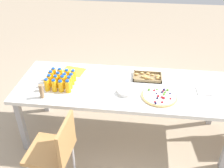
% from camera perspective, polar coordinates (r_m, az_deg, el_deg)
% --- Properties ---
extents(ground_plane, '(12.00, 12.00, 0.00)m').
position_cam_1_polar(ground_plane, '(3.27, 2.53, -11.29)').
color(ground_plane, tan).
extents(party_table, '(2.38, 0.88, 0.74)m').
position_cam_1_polar(party_table, '(2.83, 2.87, -1.40)').
color(party_table, silver).
rests_on(party_table, ground_plane).
extents(chair_near_left, '(0.43, 0.43, 0.83)m').
position_cam_1_polar(chair_near_left, '(2.48, -12.49, -13.97)').
color(chair_near_left, '#B7844C').
rests_on(chair_near_left, ground_plane).
extents(juice_bottle_0, '(0.06, 0.06, 0.14)m').
position_cam_1_polar(juice_bottle_0, '(2.77, -14.43, -0.20)').
color(juice_bottle_0, '#FAAC14').
rests_on(juice_bottle_0, party_table).
extents(juice_bottle_1, '(0.05, 0.05, 0.14)m').
position_cam_1_polar(juice_bottle_1, '(2.74, -12.87, -0.36)').
color(juice_bottle_1, '#F9AF14').
rests_on(juice_bottle_1, party_table).
extents(juice_bottle_2, '(0.06, 0.06, 0.13)m').
position_cam_1_polar(juice_bottle_2, '(2.73, -11.43, -0.48)').
color(juice_bottle_2, '#FAAC14').
rests_on(juice_bottle_2, party_table).
extents(juice_bottle_3, '(0.06, 0.06, 0.15)m').
position_cam_1_polar(juice_bottle_3, '(2.70, -9.88, -0.54)').
color(juice_bottle_3, '#F8AB14').
rests_on(juice_bottle_3, party_table).
extents(juice_bottle_4, '(0.06, 0.06, 0.15)m').
position_cam_1_polar(juice_bottle_4, '(2.83, -13.85, 0.70)').
color(juice_bottle_4, '#F8AF14').
rests_on(juice_bottle_4, party_table).
extents(juice_bottle_5, '(0.06, 0.06, 0.15)m').
position_cam_1_polar(juice_bottle_5, '(2.80, -12.46, 0.52)').
color(juice_bottle_5, '#F9AE14').
rests_on(juice_bottle_5, party_table).
extents(juice_bottle_6, '(0.06, 0.06, 0.15)m').
position_cam_1_polar(juice_bottle_6, '(2.78, -10.96, 0.46)').
color(juice_bottle_6, '#F8AD14').
rests_on(juice_bottle_6, party_table).
extents(juice_bottle_7, '(0.06, 0.06, 0.15)m').
position_cam_1_polar(juice_bottle_7, '(2.76, -9.54, 0.31)').
color(juice_bottle_7, '#F9AC14').
rests_on(juice_bottle_7, party_table).
extents(juice_bottle_8, '(0.06, 0.06, 0.15)m').
position_cam_1_polar(juice_bottle_8, '(2.89, -13.48, 1.52)').
color(juice_bottle_8, '#FAAC14').
rests_on(juice_bottle_8, party_table).
extents(juice_bottle_9, '(0.06, 0.06, 0.14)m').
position_cam_1_polar(juice_bottle_9, '(2.86, -11.93, 1.29)').
color(juice_bottle_9, '#FBAD14').
rests_on(juice_bottle_9, party_table).
extents(juice_bottle_10, '(0.06, 0.06, 0.13)m').
position_cam_1_polar(juice_bottle_10, '(2.84, -10.57, 1.14)').
color(juice_bottle_10, '#F9AF14').
rests_on(juice_bottle_10, party_table).
extents(juice_bottle_11, '(0.06, 0.06, 0.14)m').
position_cam_1_polar(juice_bottle_11, '(2.82, -9.08, 1.05)').
color(juice_bottle_11, '#FBAC14').
rests_on(juice_bottle_11, party_table).
extents(juice_bottle_12, '(0.06, 0.06, 0.15)m').
position_cam_1_polar(juice_bottle_12, '(2.94, -12.93, 2.21)').
color(juice_bottle_12, '#FBAF14').
rests_on(juice_bottle_12, party_table).
extents(juice_bottle_13, '(0.05, 0.05, 0.15)m').
position_cam_1_polar(juice_bottle_13, '(2.92, -11.59, 2.12)').
color(juice_bottle_13, '#FAAB14').
rests_on(juice_bottle_13, party_table).
extents(juice_bottle_14, '(0.06, 0.06, 0.14)m').
position_cam_1_polar(juice_bottle_14, '(2.91, -10.06, 2.01)').
color(juice_bottle_14, '#FAAC14').
rests_on(juice_bottle_14, party_table).
extents(juice_bottle_15, '(0.06, 0.06, 0.14)m').
position_cam_1_polar(juice_bottle_15, '(2.88, -8.65, 1.89)').
color(juice_bottle_15, '#FAAE14').
rests_on(juice_bottle_15, party_table).
extents(fruit_pizza, '(0.37, 0.37, 0.05)m').
position_cam_1_polar(fruit_pizza, '(2.66, 10.63, -2.62)').
color(fruit_pizza, tan).
rests_on(fruit_pizza, party_table).
extents(snack_tray, '(0.33, 0.21, 0.04)m').
position_cam_1_polar(snack_tray, '(2.95, 8.02, 1.58)').
color(snack_tray, olive).
rests_on(snack_tray, party_table).
extents(plate_stack, '(0.17, 0.17, 0.04)m').
position_cam_1_polar(plate_stack, '(2.67, 3.07, -1.76)').
color(plate_stack, silver).
rests_on(plate_stack, party_table).
extents(napkin_stack, '(0.15, 0.15, 0.01)m').
position_cam_1_polar(napkin_stack, '(2.87, 20.02, -1.50)').
color(napkin_stack, white).
rests_on(napkin_stack, party_table).
extents(cardboard_tube, '(0.04, 0.04, 0.15)m').
position_cam_1_polar(cardboard_tube, '(2.67, -15.57, -1.58)').
color(cardboard_tube, '#9E7A56').
rests_on(cardboard_tube, party_table).
extents(paper_folder, '(0.29, 0.24, 0.01)m').
position_cam_1_polar(paper_folder, '(3.09, -8.71, 2.87)').
color(paper_folder, yellow).
rests_on(paper_folder, party_table).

